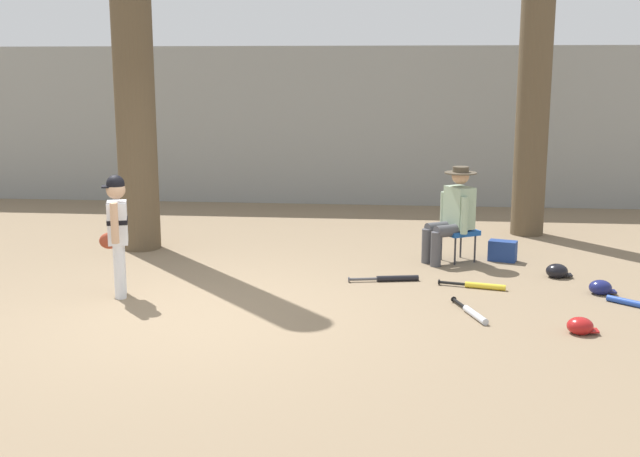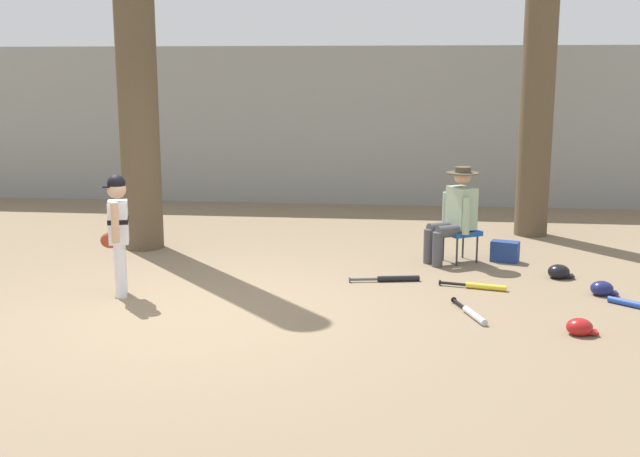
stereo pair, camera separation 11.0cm
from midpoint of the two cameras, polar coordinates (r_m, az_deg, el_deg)
name	(u,v)px [view 2 (the right image)]	position (r m, az deg, el deg)	size (l,w,h in m)	color
ground_plane	(198,313)	(8.01, -8.37, -6.06)	(60.00, 60.00, 0.00)	#7F6B51
concrete_back_wall	(295,125)	(14.29, -1.60, 7.42)	(18.00, 0.36, 2.77)	gray
tree_near_player	(136,49)	(10.77, -12.82, 12.48)	(0.86, 0.86, 6.16)	brown
tree_behind_spectator	(539,72)	(11.79, 15.71, 10.78)	(0.79, 0.79, 5.51)	brown
young_ballplayer	(118,227)	(8.64, -13.99, 0.10)	(0.44, 0.56, 1.31)	white
folding_stool	(461,233)	(10.08, 10.37, -0.34)	(0.55, 0.55, 0.41)	#194C9E
seated_spectator	(455,212)	(9.97, 9.97, 1.16)	(0.66, 0.58, 1.20)	#47474C
handbag_beside_stool	(505,251)	(10.25, 13.45, -1.61)	(0.34, 0.18, 0.26)	navy
bat_yellow_trainer	(481,286)	(8.95, 11.82, -4.08)	(0.74, 0.24, 0.07)	yellow
bat_black_composite	(393,279)	(9.11, 5.60, -3.61)	(0.81, 0.21, 0.07)	black
bat_aluminum_silver	(472,314)	(7.96, 11.28, -6.03)	(0.31, 0.77, 0.07)	#B7BCC6
bat_blue_youth	(637,305)	(8.72, 22.18, -5.13)	(0.66, 0.58, 0.07)	#2347AD
batting_helmet_red	(580,327)	(7.69, 18.56, -6.74)	(0.28, 0.22, 0.16)	#A81919
batting_helmet_black	(559,272)	(9.63, 17.11, -3.00)	(0.30, 0.23, 0.17)	black
batting_helmet_navy	(602,289)	(9.07, 19.94, -4.09)	(0.29, 0.22, 0.16)	navy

